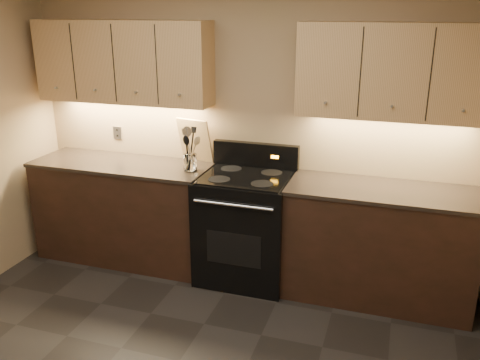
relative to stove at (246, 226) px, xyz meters
name	(u,v)px	position (x,y,z in m)	size (l,w,h in m)	color
wall_back	(248,123)	(-0.08, 0.32, 0.82)	(4.00, 0.04, 2.60)	#9D7B5C
counter_left	(125,210)	(-1.18, 0.02, -0.01)	(1.62, 0.62, 0.93)	black
counter_right	(378,244)	(1.10, 0.02, -0.01)	(1.46, 0.62, 0.93)	black
stove	(246,226)	(0.00, 0.00, 0.00)	(0.76, 0.68, 1.14)	black
upper_cab_left	(123,62)	(-1.18, 0.17, 1.32)	(1.60, 0.30, 0.70)	tan
upper_cab_right	(396,72)	(1.10, 0.17, 1.32)	(1.44, 0.30, 0.70)	tan
outlet_plate	(117,133)	(-1.38, 0.31, 0.64)	(0.09, 0.01, 0.12)	#B2B5BA
utensil_crock	(190,163)	(-0.50, 0.00, 0.52)	(0.15, 0.15, 0.14)	white
cutting_board	(195,140)	(-0.56, 0.26, 0.65)	(0.32, 0.02, 0.40)	tan
wooden_spoon	(187,152)	(-0.53, -0.01, 0.61)	(0.06, 0.06, 0.29)	tan
black_spoon	(188,151)	(-0.52, 0.01, 0.61)	(0.06, 0.06, 0.29)	black
black_turner	(188,148)	(-0.50, -0.03, 0.65)	(0.08, 0.08, 0.37)	black
steel_spatula	(193,148)	(-0.48, 0.02, 0.65)	(0.08, 0.08, 0.36)	silver
steel_skimmer	(193,150)	(-0.47, -0.01, 0.64)	(0.09, 0.09, 0.34)	silver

